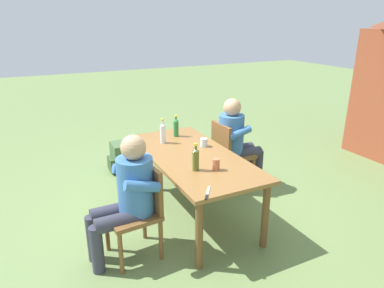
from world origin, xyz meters
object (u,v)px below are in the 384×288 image
Objects in this scene: person_in_plaid_shirt at (127,193)px; bottle_olive at (196,159)px; dining_table at (192,161)px; cup_terracotta at (216,164)px; chair_far_left at (228,151)px; cup_glass at (204,143)px; backpack_by_far_side at (166,149)px; person_in_white_shirt at (236,138)px; chair_near_right at (140,206)px; bottle_green at (176,127)px; bottle_clear at (163,133)px; backpack_by_near_side at (119,158)px; table_knife at (207,194)px.

bottle_olive is (-0.04, 0.69, 0.18)m from person_in_plaid_shirt.
cup_terracotta is at bearing 3.28° from dining_table.
chair_far_left is 9.23× the size of cup_glass.
person_in_white_shirt is at bearing 24.50° from backpack_by_far_side.
person_in_plaid_shirt is 2.35m from backpack_by_far_side.
bottle_green is (-1.06, 0.83, 0.35)m from chair_near_right.
person_in_white_shirt is 1.00× the size of person_in_plaid_shirt.
cup_glass is at bearing 162.06° from cup_terracotta.
person_in_plaid_shirt is 0.88m from cup_terracotta.
bottle_clear is (-0.90, 0.59, 0.36)m from chair_near_right.
bottle_olive is 0.67× the size of backpack_by_far_side.
person_in_white_shirt is 4.01× the size of bottle_clear.
cup_terracotta is at bearing -42.53° from person_in_white_shirt.
backpack_by_near_side is at bearing -85.57° from backpack_by_far_side.
chair_near_right is 2.13× the size of backpack_by_far_side.
dining_table is 6.86× the size of bottle_green.
chair_far_left is 4.20× the size of table_knife.
chair_near_right is 0.20m from person_in_plaid_shirt.
bottle_clear is 0.29m from bottle_green.
chair_far_left is at bearing 118.09° from person_in_plaid_shirt.
cup_glass is (0.25, -0.50, 0.28)m from chair_far_left.
chair_far_left is 2.13× the size of backpack_by_far_side.
dining_table is 0.55m from bottle_clear.
chair_near_right is at bearing -38.08° from bottle_green.
cup_glass is 1.51m from backpack_by_far_side.
bottle_green is at bearing -106.82° from person_in_white_shirt.
chair_far_left reaches higher than table_knife.
table_knife is 2.56m from backpack_by_far_side.
cup_terracotta is (0.95, 0.17, -0.07)m from bottle_clear.
table_knife is (1.03, -0.52, -0.04)m from cup_glass.
person_in_white_shirt is 1.29m from bottle_olive.
person_in_plaid_shirt is at bearing -63.44° from person_in_white_shirt.
chair_far_left is at bearing 119.80° from dining_table.
chair_far_left is at bearing 141.62° from table_knife.
dining_table is 1.59× the size of person_in_plaid_shirt.
chair_near_right is at bearing -58.96° from cup_glass.
cup_glass is at bearing -3.65° from backpack_by_far_side.
backpack_by_far_side is at bearing 168.39° from dining_table.
chair_far_left is 7.51× the size of cup_terracotta.
bottle_clear is at bearing 179.47° from bottle_olive.
backpack_by_near_side is at bearing -163.71° from bottle_clear.
person_in_white_shirt reaches higher than backpack_by_far_side.
bottle_clear is 0.97m from cup_terracotta.
bottle_olive is (0.81, -0.99, 0.18)m from person_in_white_shirt.
cup_terracotta is 0.56× the size of table_knife.
chair_near_right is 1.14m from bottle_clear.
cup_terracotta is at bearing 141.89° from table_knife.
person_in_white_shirt and person_in_plaid_shirt have the same top height.
chair_near_right is 7.51× the size of cup_terracotta.
bottle_clear is 0.87m from bottle_olive.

